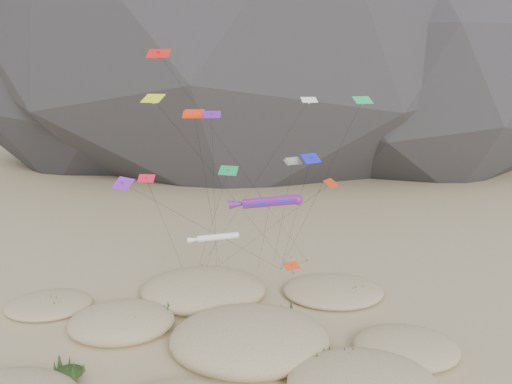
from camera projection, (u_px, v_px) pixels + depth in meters
The scene contains 9 objects.
ground at pixel (229, 360), 47.33m from camera, with size 500.00×500.00×0.00m, color #CCB789.
dunes at pixel (216, 335), 50.55m from camera, with size 48.65×34.85×4.29m.
dune_grass at pixel (233, 331), 51.19m from camera, with size 41.03×30.73×1.53m.
kite_stakes at pixel (247, 266), 70.96m from camera, with size 17.42×6.47×0.30m.
rainbow_tube_kite at pixel (267, 202), 52.30m from camera, with size 7.86×17.26×14.39m.
white_tube_kite at pixel (215, 237), 55.64m from camera, with size 5.82×10.80×9.42m.
orange_parafoil at pixel (195, 116), 57.21m from camera, with size 3.39×11.90×22.73m.
multi_parafoil at pixel (293, 163), 55.01m from camera, with size 2.16×16.45×17.71m.
delta_kites at pixel (233, 148), 53.65m from camera, with size 27.89×20.73×29.10m.
Camera 1 is at (1.17, -42.82, 25.81)m, focal length 35.00 mm.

